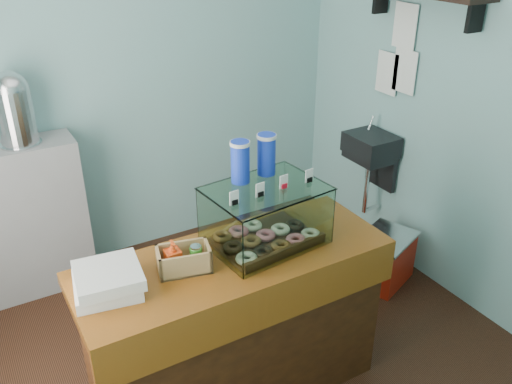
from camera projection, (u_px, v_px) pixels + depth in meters
ground at (218, 359)px, 3.31m from camera, size 3.50×3.50×0.00m
room_shell at (210, 85)px, 2.55m from camera, size 3.54×3.04×2.82m
counter at (236, 325)px, 2.90m from camera, size 1.60×0.60×0.90m
back_shelf at (9, 224)px, 3.67m from camera, size 1.00×0.32×1.10m
display_case at (262, 211)px, 2.77m from camera, size 0.61×0.48×0.53m
condiment_crate at (183, 259)px, 2.57m from camera, size 0.28×0.20×0.17m
pastry_boxes at (108, 280)px, 2.43m from camera, size 0.33×0.34×0.11m
coffee_urn at (13, 107)px, 3.38m from camera, size 0.26×0.26×0.48m
red_cooler at (384, 258)px, 3.94m from camera, size 0.52×0.46×0.38m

